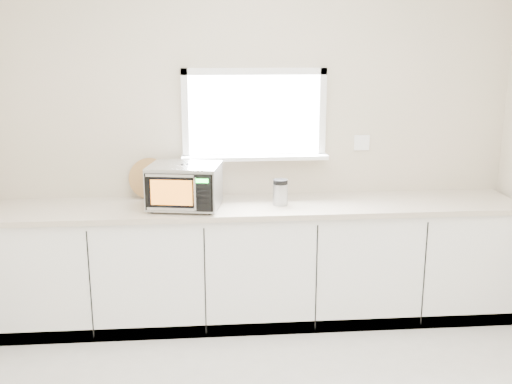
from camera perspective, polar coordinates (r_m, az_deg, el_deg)
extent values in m
cube|color=#B7AF91|center=(4.65, -0.19, 4.96)|extent=(4.00, 0.02, 2.70)
cube|color=white|center=(4.61, -0.17, 7.39)|extent=(1.00, 0.02, 0.60)
cube|color=white|center=(4.59, -0.10, 3.32)|extent=(1.12, 0.16, 0.03)
cube|color=white|center=(4.57, -0.16, 11.42)|extent=(1.10, 0.04, 0.05)
cube|color=white|center=(4.64, -0.15, 3.38)|extent=(1.10, 0.04, 0.05)
cube|color=white|center=(4.58, -6.77, 7.25)|extent=(0.05, 0.04, 0.70)
cube|color=white|center=(4.67, 6.33, 7.38)|extent=(0.05, 0.04, 0.70)
cube|color=white|center=(4.79, 10.04, 4.65)|extent=(0.12, 0.01, 0.12)
cube|color=white|center=(4.60, 0.14, -6.91)|extent=(3.92, 0.60, 0.88)
cube|color=beige|center=(4.44, 0.15, -1.41)|extent=(3.92, 0.64, 0.04)
cylinder|color=black|center=(4.28, -9.89, -1.87)|extent=(0.02, 0.02, 0.01)
cylinder|color=black|center=(4.55, -8.90, -0.85)|extent=(0.02, 0.02, 0.01)
cylinder|color=black|center=(4.19, -4.40, -2.04)|extent=(0.02, 0.02, 0.01)
cylinder|color=black|center=(4.47, -3.74, -1.00)|extent=(0.02, 0.02, 0.01)
cube|color=#AAADB1|center=(4.33, -6.81, 0.56)|extent=(0.56, 0.46, 0.30)
cube|color=black|center=(4.14, -7.38, -0.06)|extent=(0.47, 0.10, 0.26)
cube|color=orange|center=(4.15, -8.06, -0.06)|extent=(0.29, 0.06, 0.18)
cylinder|color=silver|center=(4.09, -5.84, -0.18)|extent=(0.02, 0.02, 0.23)
cube|color=black|center=(4.10, -5.10, -0.13)|extent=(0.12, 0.03, 0.25)
cube|color=#19FF33|center=(4.08, -5.15, 1.06)|extent=(0.08, 0.02, 0.03)
cube|color=silver|center=(4.29, -6.86, 2.54)|extent=(0.56, 0.46, 0.01)
cube|color=#462B19|center=(4.39, -6.93, 0.37)|extent=(0.17, 0.25, 0.27)
cube|color=black|center=(4.30, -7.20, 1.59)|extent=(0.03, 0.05, 0.10)
cube|color=black|center=(4.31, -6.79, 1.76)|extent=(0.03, 0.05, 0.10)
cube|color=black|center=(4.32, -6.37, 1.52)|extent=(0.03, 0.05, 0.10)
cube|color=black|center=(4.30, -7.00, 2.02)|extent=(0.03, 0.05, 0.10)
cube|color=black|center=(4.31, -6.52, 2.06)|extent=(0.03, 0.05, 0.10)
cylinder|color=#B08444|center=(4.65, -10.11, 1.29)|extent=(0.31, 0.07, 0.31)
cylinder|color=#AAADB1|center=(4.41, 2.33, -0.22)|extent=(0.12, 0.12, 0.16)
cylinder|color=black|center=(4.39, 2.34, 1.00)|extent=(0.12, 0.12, 0.04)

